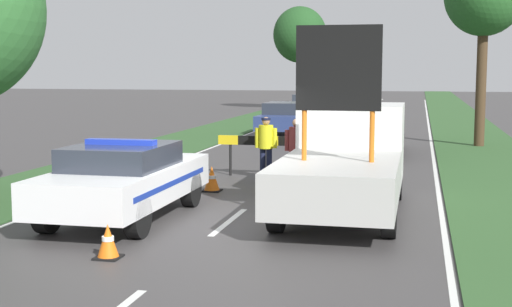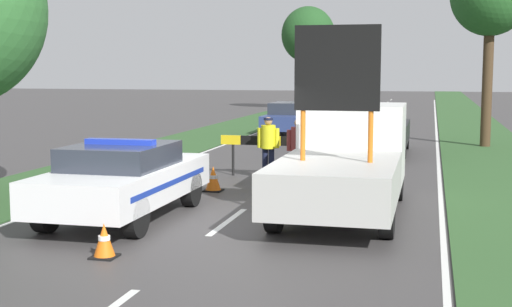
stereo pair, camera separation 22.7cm
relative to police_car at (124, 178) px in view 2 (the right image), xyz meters
The scene contains 16 objects.
ground_plane 2.11m from the police_car, ahead, with size 160.00×160.00×0.00m, color #3D3A3A.
lane_markings 18.94m from the police_car, 84.03° to the left, with size 7.78×72.64×0.01m.
grass_verge_left 20.27m from the police_car, 100.02° to the left, with size 3.11×120.00×0.03m.
grass_verge_right 21.31m from the police_car, 69.48° to the left, with size 3.11×120.00×0.03m.
police_car is the anchor object (origin of this frame).
work_truck 4.33m from the police_car, 24.22° to the left, with size 2.15×5.66×3.56m.
road_barrier 6.03m from the police_car, 72.65° to the left, with size 3.22×0.08×1.06m.
police_officer 5.54m from the police_car, 73.58° to the left, with size 0.57×0.36×1.59m.
pedestrian_civilian 5.35m from the police_car, 62.85° to the left, with size 0.57×0.37×1.60m.
traffic_cone_near_police 3.39m from the police_car, 77.52° to the left, with size 0.42×0.42×0.58m.
traffic_cone_centre_front 2.87m from the police_car, 71.75° to the right, with size 0.37×0.37×0.52m.
queued_car_sedan_black 12.38m from the police_car, 71.85° to the left, with size 1.94×4.54×1.56m.
queued_car_hatch_blue 17.35m from the police_car, 90.68° to the left, with size 1.71×4.58×1.40m.
queued_car_sedan_silver 24.40m from the police_car, 90.28° to the left, with size 1.94×3.91×1.51m.
queued_car_van_white 31.20m from the police_car, 90.40° to the left, with size 1.73×4.62×1.53m.
roadside_tree_near_right 37.21m from the police_car, 94.40° to the left, with size 3.67×3.67×7.08m.
Camera 2 is at (3.59, -12.15, 2.79)m, focal length 50.00 mm.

